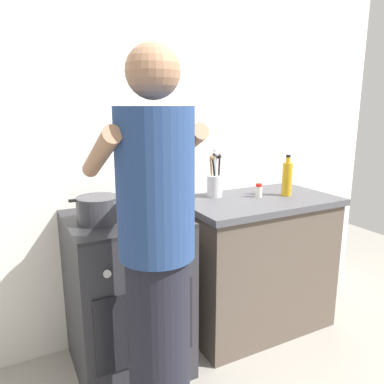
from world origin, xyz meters
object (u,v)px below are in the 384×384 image
(mixing_bowl, at_px, (148,205))
(utensil_crock, at_px, (215,182))
(stove_range, at_px, (127,293))
(pot, at_px, (98,210))
(oil_bottle, at_px, (287,178))
(spice_bottle, at_px, (259,191))
(person, at_px, (157,265))

(mixing_bowl, xyz_separation_m, utensil_crock, (0.53, 0.17, 0.05))
(mixing_bowl, height_order, utensil_crock, utensil_crock)
(stove_range, distance_m, pot, 0.54)
(pot, distance_m, oil_bottle, 1.25)
(utensil_crock, bearing_deg, spice_bottle, -30.68)
(pot, height_order, mixing_bowl, pot)
(spice_bottle, xyz_separation_m, oil_bottle, (0.19, -0.05, 0.07))
(pot, relative_size, utensil_crock, 0.88)
(stove_range, relative_size, mixing_bowl, 2.89)
(utensil_crock, xyz_separation_m, spice_bottle, (0.25, -0.15, -0.05))
(stove_range, distance_m, spice_bottle, 1.04)
(spice_bottle, bearing_deg, mixing_bowl, -178.52)
(stove_range, xyz_separation_m, pot, (-0.14, -0.03, 0.52))
(mixing_bowl, bearing_deg, person, -107.61)
(oil_bottle, relative_size, person, 0.16)
(mixing_bowl, xyz_separation_m, person, (-0.18, -0.57, -0.09))
(spice_bottle, bearing_deg, utensil_crock, 149.32)
(utensil_crock, xyz_separation_m, oil_bottle, (0.44, -0.19, 0.02))
(mixing_bowl, relative_size, spice_bottle, 3.51)
(pot, distance_m, mixing_bowl, 0.28)
(oil_bottle, bearing_deg, stove_range, 178.71)
(stove_range, height_order, pot, pot)
(pot, xyz_separation_m, mixing_bowl, (0.28, 0.04, -0.02))
(spice_bottle, bearing_deg, pot, -177.01)
(utensil_crock, distance_m, person, 1.03)
(stove_range, xyz_separation_m, oil_bottle, (1.11, -0.02, 0.57))
(oil_bottle, bearing_deg, mixing_bowl, 178.37)
(pot, height_order, person, person)
(pot, distance_m, utensil_crock, 0.84)
(utensil_crock, relative_size, person, 0.19)
(stove_range, height_order, mixing_bowl, mixing_bowl)
(utensil_crock, relative_size, spice_bottle, 3.59)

